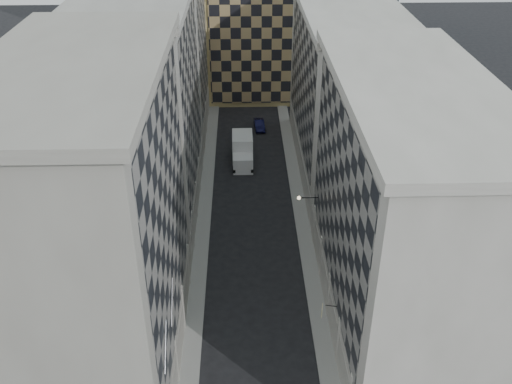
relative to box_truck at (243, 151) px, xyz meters
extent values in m
cube|color=gray|center=(-4.27, -12.95, -1.42)|extent=(1.50, 100.00, 0.15)
cube|color=gray|center=(6.23, -12.95, -1.42)|extent=(1.50, 100.00, 0.15)
cube|color=gray|center=(-10.02, -31.95, 10.01)|extent=(10.00, 22.00, 23.00)
cube|color=gray|center=(-5.14, -31.95, 11.51)|extent=(0.25, 19.36, 18.00)
cube|color=gray|center=(-5.22, -31.95, 0.11)|extent=(0.45, 21.12, 3.20)
cube|color=gray|center=(-10.02, -31.95, 21.86)|extent=(10.80, 22.80, 0.70)
cylinder|color=gray|center=(-5.37, -34.70, 0.71)|extent=(0.90, 0.90, 4.40)
cylinder|color=gray|center=(-5.37, -29.20, 0.71)|extent=(0.90, 0.90, 4.40)
cylinder|color=gray|center=(-5.37, -23.70, 0.71)|extent=(0.90, 0.90, 4.40)
cube|color=gray|center=(-10.02, -9.95, 9.51)|extent=(10.00, 22.00, 22.00)
cube|color=gray|center=(-5.14, -9.95, 11.01)|extent=(0.25, 19.36, 17.00)
cube|color=gray|center=(-5.22, -9.95, 0.11)|extent=(0.45, 21.12, 3.20)
cylinder|color=gray|center=(-5.37, -18.20, 0.71)|extent=(0.90, 0.90, 4.40)
cylinder|color=gray|center=(-5.37, -12.70, 0.71)|extent=(0.90, 0.90, 4.40)
cylinder|color=gray|center=(-5.37, -7.20, 0.71)|extent=(0.90, 0.90, 4.40)
cylinder|color=gray|center=(-5.37, -1.70, 0.71)|extent=(0.90, 0.90, 4.40)
cube|color=gray|center=(-10.02, 12.05, 9.01)|extent=(10.00, 22.00, 21.00)
cube|color=gray|center=(-5.14, 12.05, 10.51)|extent=(0.25, 19.36, 16.00)
cube|color=gray|center=(-5.22, 12.05, 0.11)|extent=(0.45, 21.12, 3.20)
cylinder|color=gray|center=(-5.37, 3.80, 0.71)|extent=(0.90, 0.90, 4.40)
cylinder|color=gray|center=(-5.37, 9.30, 0.71)|extent=(0.90, 0.90, 4.40)
cylinder|color=gray|center=(-5.37, 14.80, 0.71)|extent=(0.90, 0.90, 4.40)
cylinder|color=gray|center=(-5.37, 20.30, 0.71)|extent=(0.90, 0.90, 4.40)
cube|color=#A7A499|center=(11.98, -27.95, 8.51)|extent=(10.00, 26.00, 20.00)
cube|color=gray|center=(7.10, -27.95, 10.01)|extent=(0.25, 22.88, 15.00)
cube|color=#A7A499|center=(7.18, -27.95, 0.11)|extent=(0.45, 24.96, 3.20)
cube|color=#A7A499|center=(11.98, -27.95, 18.86)|extent=(10.80, 26.80, 0.70)
cylinder|color=#A7A499|center=(7.33, -33.15, 0.71)|extent=(0.90, 0.90, 4.40)
cylinder|color=#A7A499|center=(7.33, -27.95, 0.71)|extent=(0.90, 0.90, 4.40)
cylinder|color=#A7A499|center=(7.33, -22.75, 0.71)|extent=(0.90, 0.90, 4.40)
cylinder|color=#A7A499|center=(7.33, -17.55, 0.71)|extent=(0.90, 0.90, 4.40)
cube|color=#A7A499|center=(11.98, -0.95, 8.01)|extent=(10.00, 28.00, 19.00)
cube|color=gray|center=(7.10, -0.95, 9.51)|extent=(0.25, 24.64, 14.00)
cube|color=#A7A499|center=(7.18, -0.95, 0.11)|extent=(0.45, 26.88, 3.20)
cube|color=#A7A499|center=(11.98, -0.95, 17.86)|extent=(10.80, 28.80, 0.70)
cube|color=tan|center=(2.98, 25.05, 7.51)|extent=(16.00, 14.00, 18.00)
cube|color=tan|center=(2.98, 17.95, 7.51)|extent=(15.20, 0.25, 16.50)
cylinder|color=gray|center=(-4.92, -38.95, 6.51)|extent=(0.10, 2.33, 2.33)
cylinder|color=gray|center=(-4.92, -34.95, 6.51)|extent=(0.10, 2.33, 2.33)
cylinder|color=black|center=(6.08, -18.95, 4.71)|extent=(1.80, 0.08, 0.08)
sphere|color=#FFE5B2|center=(5.18, -18.95, 4.71)|extent=(0.36, 0.36, 0.36)
cube|color=silver|center=(0.02, -2.09, -0.50)|extent=(2.46, 2.68, 1.99)
cube|color=silver|center=(-0.01, 0.79, 0.22)|extent=(2.59, 4.01, 3.43)
cylinder|color=black|center=(-1.08, -2.98, -1.00)|extent=(0.34, 1.00, 1.00)
cylinder|color=black|center=(1.14, -2.96, -1.00)|extent=(0.34, 1.00, 1.00)
cylinder|color=black|center=(-1.13, 2.11, -1.00)|extent=(0.34, 1.00, 1.00)
cylinder|color=black|center=(1.08, 2.13, -1.00)|extent=(0.34, 1.00, 1.00)
imported|color=black|center=(2.43, 9.93, -0.86)|extent=(1.62, 3.93, 1.27)
cylinder|color=black|center=(6.58, -31.53, 2.76)|extent=(0.90, 0.25, 0.06)
cube|color=beige|center=(5.88, -31.53, 2.31)|extent=(0.24, 0.79, 0.80)
camera|label=1|loc=(-0.07, -64.02, 32.52)|focal=40.00mm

